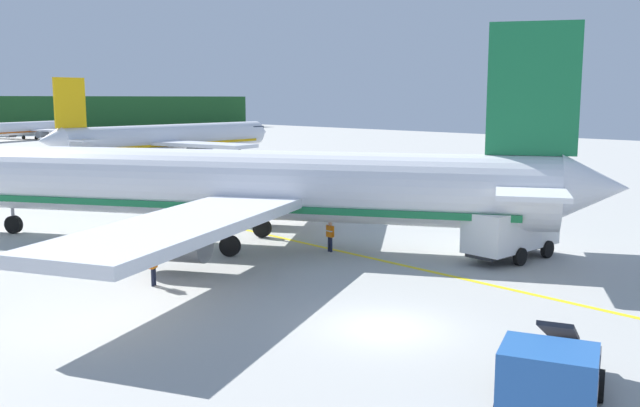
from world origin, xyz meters
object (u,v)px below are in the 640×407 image
(airliner_far_taxiway, at_px, (27,128))
(crew_loader_right, at_px, (153,265))
(airliner_foreground, at_px, (231,186))
(service_truck_fuel, at_px, (511,231))
(service_truck_catering, at_px, (551,381))
(crew_loader_left, at_px, (330,234))
(airliner_mid_apron, at_px, (169,138))

(airliner_far_taxiway, distance_m, crew_loader_right, 121.12)
(airliner_foreground, height_order, airliner_far_taxiway, airliner_foreground)
(service_truck_fuel, distance_m, service_truck_catering, 18.78)
(service_truck_fuel, xyz_separation_m, service_truck_catering, (-15.48, -10.64, -0.31))
(crew_loader_right, bearing_deg, airliner_far_taxiway, 71.86)
(airliner_foreground, bearing_deg, service_truck_fuel, -56.18)
(service_truck_catering, distance_m, crew_loader_right, 18.67)
(airliner_far_taxiway, relative_size, service_truck_catering, 3.96)
(airliner_far_taxiway, xyz_separation_m, crew_loader_left, (-27.23, -115.49, -1.29))
(crew_loader_right, bearing_deg, airliner_mid_apron, 58.28)
(airliner_foreground, xyz_separation_m, service_truck_fuel, (8.45, -12.62, -1.90))
(service_truck_fuel, relative_size, crew_loader_right, 3.60)
(service_truck_fuel, height_order, crew_loader_right, service_truck_fuel)
(airliner_mid_apron, bearing_deg, service_truck_fuel, -105.65)
(airliner_foreground, height_order, service_truck_fuel, airliner_foreground)
(airliner_foreground, relative_size, crew_loader_left, 22.42)
(airliner_foreground, bearing_deg, service_truck_catering, -106.80)
(service_truck_catering, height_order, crew_loader_right, service_truck_catering)
(airliner_foreground, bearing_deg, airliner_mid_apron, 62.42)
(airliner_mid_apron, relative_size, crew_loader_right, 23.00)
(airliner_far_taxiway, relative_size, crew_loader_left, 16.04)
(airliner_foreground, distance_m, crew_loader_right, 9.20)
(crew_loader_left, xyz_separation_m, crew_loader_right, (-10.47, 0.40, -0.02))
(airliner_mid_apron, xyz_separation_m, service_truck_catering, (-32.88, -72.75, -1.84))
(airliner_mid_apron, relative_size, service_truck_catering, 5.57)
(airliner_foreground, relative_size, airliner_far_taxiway, 1.40)
(service_truck_fuel, bearing_deg, airliner_far_taxiway, 80.02)
(airliner_foreground, height_order, service_truck_catering, airliner_foreground)
(airliner_foreground, relative_size, service_truck_fuel, 6.35)
(airliner_far_taxiway, xyz_separation_m, crew_loader_right, (-37.71, -115.09, -1.31))
(airliner_foreground, relative_size, crew_loader_right, 22.88)
(airliner_mid_apron, bearing_deg, crew_loader_left, -112.85)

